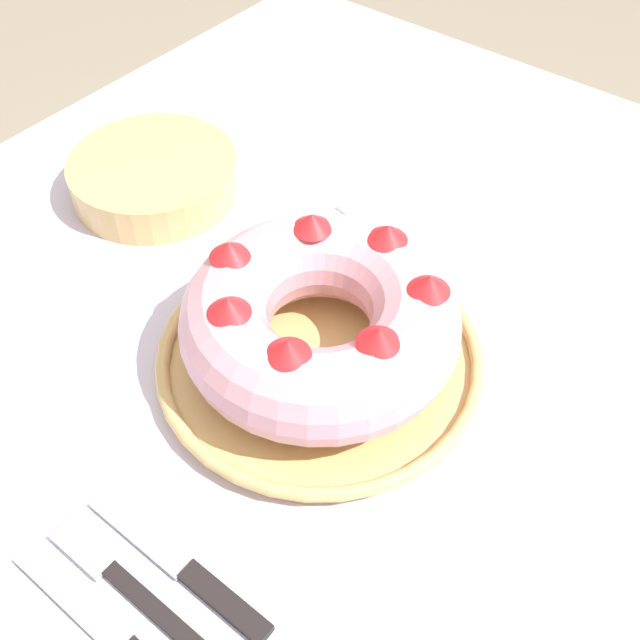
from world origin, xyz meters
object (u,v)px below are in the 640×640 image
object	(u,v)px
serving_dish	(320,357)
bundt_cake	(320,319)
cake_knife	(189,572)
napkin	(432,201)
side_bowl	(154,176)
fork	(134,591)

from	to	relation	value
serving_dish	bundt_cake	distance (m)	0.05
bundt_cake	cake_knife	bearing A→B (deg)	-167.63
napkin	serving_dish	bearing A→B (deg)	-170.12
serving_dish	cake_knife	bearing A→B (deg)	-167.63
side_bowl	cake_knife	bearing A→B (deg)	-130.46
bundt_cake	napkin	world-z (taller)	bundt_cake
fork	bundt_cake	bearing A→B (deg)	2.18
fork	side_bowl	size ratio (longest dim) A/B	1.03
fork	side_bowl	world-z (taller)	side_bowl
bundt_cake	cake_knife	size ratio (longest dim) A/B	1.38
cake_knife	side_bowl	bearing A→B (deg)	44.85
side_bowl	napkin	world-z (taller)	side_bowl
serving_dish	cake_knife	xyz separation A→B (m)	(-0.21, -0.05, -0.01)
serving_dish	napkin	distance (m)	0.25
bundt_cake	cake_knife	world-z (taller)	bundt_cake
fork	napkin	bearing A→B (deg)	4.22
fork	serving_dish	bearing A→B (deg)	2.18
cake_knife	bundt_cake	bearing A→B (deg)	7.68
bundt_cake	fork	size ratio (longest dim) A/B	1.26
serving_dish	cake_knife	size ratio (longest dim) A/B	1.69
cake_knife	side_bowl	world-z (taller)	side_bowl
cake_knife	napkin	xyz separation A→B (m)	(0.46, 0.09, -0.00)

